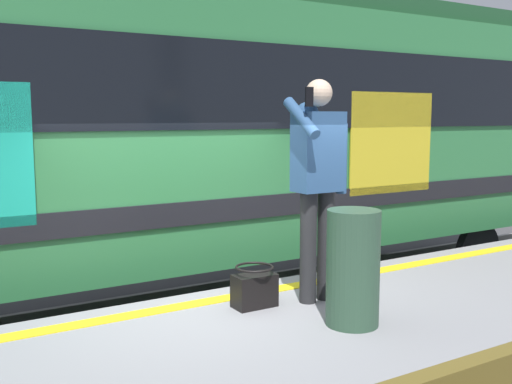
# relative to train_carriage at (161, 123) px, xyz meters

# --- Properties ---
(safety_line) EXTENTS (17.18, 0.16, 0.01)m
(safety_line) POSITION_rel_train_carriage_xyz_m (0.49, 2.47, -1.46)
(safety_line) COLOR yellow
(safety_line) RESTS_ON platform
(track_rail_near) EXTENTS (22.79, 0.08, 0.16)m
(track_rail_near) POSITION_rel_train_carriage_xyz_m (0.49, 0.71, -2.40)
(track_rail_near) COLOR slate
(track_rail_near) RESTS_ON ground
(track_rail_far) EXTENTS (22.79, 0.08, 0.16)m
(track_rail_far) POSITION_rel_train_carriage_xyz_m (0.49, -0.72, -2.40)
(track_rail_far) COLOR slate
(track_rail_far) RESTS_ON ground
(train_carriage) EXTENTS (13.95, 2.85, 3.89)m
(train_carriage) POSITION_rel_train_carriage_xyz_m (0.00, 0.00, 0.00)
(train_carriage) COLOR #2D723F
(train_carriage) RESTS_ON ground
(passenger) EXTENTS (0.57, 0.55, 1.85)m
(passenger) POSITION_rel_train_carriage_xyz_m (-0.17, 2.91, -0.37)
(passenger) COLOR #262628
(passenger) RESTS_ON platform
(handbag) EXTENTS (0.35, 0.32, 0.34)m
(handbag) POSITION_rel_train_carriage_xyz_m (0.37, 2.79, -1.31)
(handbag) COLOR black
(handbag) RESTS_ON platform
(trash_bin) EXTENTS (0.40, 0.40, 0.87)m
(trash_bin) POSITION_rel_train_carriage_xyz_m (-0.04, 3.53, -1.03)
(trash_bin) COLOR #2D4C38
(trash_bin) RESTS_ON platform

